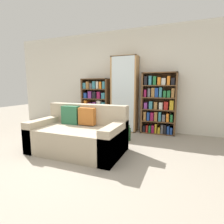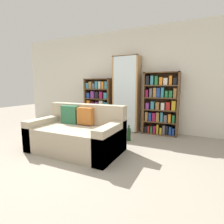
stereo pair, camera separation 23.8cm
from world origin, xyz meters
The scene contains 7 objects.
ground_plane centered at (0.00, 0.00, 0.00)m, with size 16.00×16.00×0.00m, color gray.
wall_back centered at (0.00, 2.55, 1.35)m, with size 7.11×0.06×2.70m.
couch centered at (-0.20, 0.55, 0.30)m, with size 1.67×0.96×0.85m.
bookshelf_left centered at (-0.75, 2.35, 0.69)m, with size 0.80×0.32×1.41m.
display_cabinet centered at (0.12, 2.33, 0.99)m, with size 0.68×0.36×1.97m.
bookshelf_right centered at (1.02, 2.35, 0.75)m, with size 0.85×0.32×1.54m.
wine_bottle centered at (0.50, 1.49, 0.15)m, with size 0.08×0.08×0.36m.
Camera 2 is at (1.76, -2.05, 1.21)m, focal length 28.00 mm.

